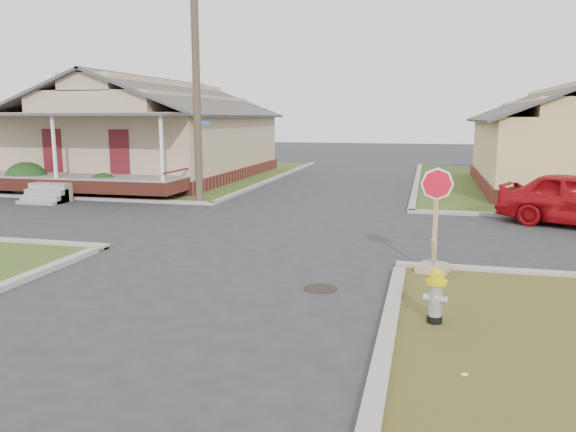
# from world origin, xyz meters

# --- Properties ---
(ground) EXTENTS (120.00, 120.00, 0.00)m
(ground) POSITION_xyz_m (0.00, 0.00, 0.00)
(ground) COLOR #28292B
(ground) RESTS_ON ground
(verge_far_left) EXTENTS (19.00, 19.00, 0.05)m
(verge_far_left) POSITION_xyz_m (-13.00, 18.00, 0.03)
(verge_far_left) COLOR #344E1C
(verge_far_left) RESTS_ON ground
(curbs) EXTENTS (80.00, 40.00, 0.12)m
(curbs) POSITION_xyz_m (0.00, 5.00, 0.00)
(curbs) COLOR #9F9890
(curbs) RESTS_ON ground
(manhole) EXTENTS (0.64, 0.64, 0.01)m
(manhole) POSITION_xyz_m (2.20, -0.50, 0.01)
(manhole) COLOR black
(manhole) RESTS_ON ground
(corner_house) EXTENTS (10.10, 15.50, 5.30)m
(corner_house) POSITION_xyz_m (-10.00, 16.68, 2.28)
(corner_house) COLOR brown
(corner_house) RESTS_ON ground
(side_house_yellow) EXTENTS (7.60, 11.60, 4.70)m
(side_house_yellow) POSITION_xyz_m (10.00, 16.50, 2.19)
(side_house_yellow) COLOR brown
(side_house_yellow) RESTS_ON ground
(utility_pole) EXTENTS (1.80, 0.28, 9.00)m
(utility_pole) POSITION_xyz_m (-4.20, 8.90, 4.66)
(utility_pole) COLOR #49382A
(utility_pole) RESTS_ON ground
(fire_hydrant) EXTENTS (0.33, 0.33, 0.87)m
(fire_hydrant) POSITION_xyz_m (4.28, -1.93, 0.53)
(fire_hydrant) COLOR black
(fire_hydrant) RESTS_ON ground
(stop_sign) EXTENTS (0.61, 0.60, 2.16)m
(stop_sign) POSITION_xyz_m (4.28, 1.04, 0.52)
(stop_sign) COLOR tan
(stop_sign) RESTS_ON ground
(hedge_left) EXTENTS (1.62, 1.33, 1.24)m
(hedge_left) POSITION_xyz_m (-12.05, 9.30, 0.67)
(hedge_left) COLOR #143312
(hedge_left) RESTS_ON verge_far_left
(hedge_right) EXTENTS (1.32, 1.08, 1.01)m
(hedge_right) POSITION_xyz_m (-8.44, 9.22, 0.55)
(hedge_right) COLOR #143312
(hedge_right) RESTS_ON verge_far_left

